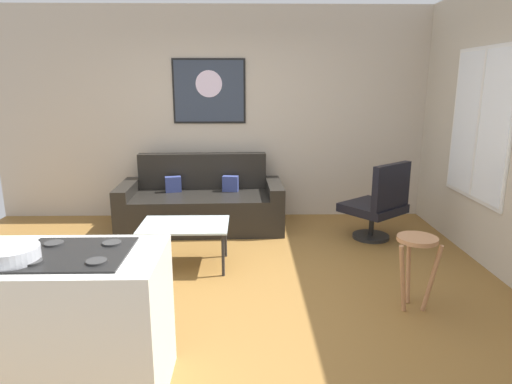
{
  "coord_description": "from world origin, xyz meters",
  "views": [
    {
      "loc": [
        0.19,
        -3.69,
        1.83
      ],
      "look_at": [
        0.29,
        0.9,
        0.7
      ],
      "focal_mm": 31.45,
      "sensor_mm": 36.0,
      "label": 1
    }
  ],
  "objects_px": {
    "mixing_bowl": "(12,256)",
    "wall_painting": "(209,91)",
    "coffee_table": "(185,228)",
    "armchair": "(379,204)",
    "bar_stool": "(416,253)",
    "couch": "(202,205)"
  },
  "relations": [
    {
      "from": "couch",
      "to": "coffee_table",
      "type": "xyz_separation_m",
      "value": [
        -0.05,
        -1.26,
        0.11
      ]
    },
    {
      "from": "bar_stool",
      "to": "coffee_table",
      "type": "bearing_deg",
      "value": 155.16
    },
    {
      "from": "coffee_table",
      "to": "armchair",
      "type": "xyz_separation_m",
      "value": [
        2.17,
        0.74,
        0.04
      ]
    },
    {
      "from": "couch",
      "to": "mixing_bowl",
      "type": "distance_m",
      "value": 3.42
    },
    {
      "from": "armchair",
      "to": "wall_painting",
      "type": "height_order",
      "value": "wall_painting"
    },
    {
      "from": "couch",
      "to": "armchair",
      "type": "relative_size",
      "value": 2.2
    },
    {
      "from": "bar_stool",
      "to": "couch",
      "type": "bearing_deg",
      "value": 131.7
    },
    {
      "from": "mixing_bowl",
      "to": "wall_painting",
      "type": "bearing_deg",
      "value": 78.83
    },
    {
      "from": "mixing_bowl",
      "to": "couch",
      "type": "bearing_deg",
      "value": 78.51
    },
    {
      "from": "armchair",
      "to": "wall_painting",
      "type": "xyz_separation_m",
      "value": [
        -2.04,
        1.05,
        1.27
      ]
    },
    {
      "from": "couch",
      "to": "coffee_table",
      "type": "distance_m",
      "value": 1.27
    },
    {
      "from": "wall_painting",
      "to": "coffee_table",
      "type": "bearing_deg",
      "value": -94.2
    },
    {
      "from": "armchair",
      "to": "bar_stool",
      "type": "distance_m",
      "value": 1.67
    },
    {
      "from": "armchair",
      "to": "wall_painting",
      "type": "distance_m",
      "value": 2.62
    },
    {
      "from": "couch",
      "to": "wall_painting",
      "type": "relative_size",
      "value": 2.15
    },
    {
      "from": "coffee_table",
      "to": "bar_stool",
      "type": "bearing_deg",
      "value": -24.84
    },
    {
      "from": "couch",
      "to": "coffee_table",
      "type": "height_order",
      "value": "couch"
    },
    {
      "from": "armchair",
      "to": "mixing_bowl",
      "type": "xyz_separation_m",
      "value": [
        -2.79,
        -2.77,
        0.49
      ]
    },
    {
      "from": "couch",
      "to": "coffee_table",
      "type": "bearing_deg",
      "value": -92.12
    },
    {
      "from": "wall_painting",
      "to": "armchair",
      "type": "bearing_deg",
      "value": -27.24
    },
    {
      "from": "coffee_table",
      "to": "bar_stool",
      "type": "relative_size",
      "value": 1.41
    },
    {
      "from": "mixing_bowl",
      "to": "wall_painting",
      "type": "xyz_separation_m",
      "value": [
        0.75,
        3.82,
        0.78
      ]
    }
  ]
}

